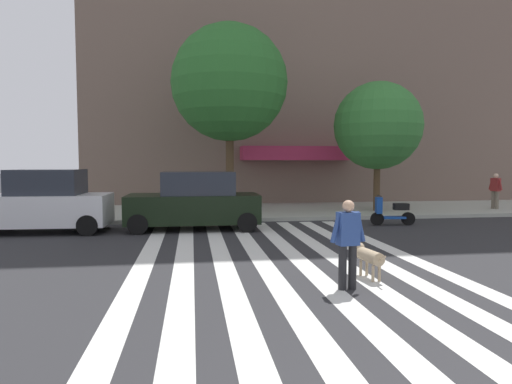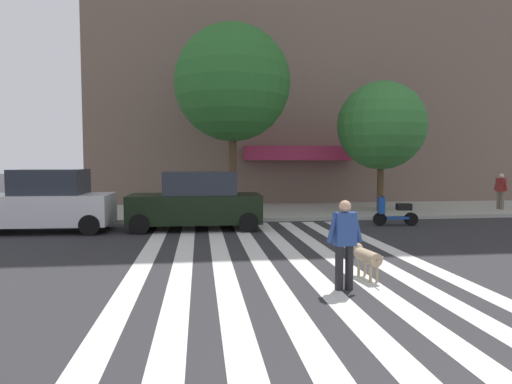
# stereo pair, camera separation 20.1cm
# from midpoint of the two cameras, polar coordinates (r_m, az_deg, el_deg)

# --- Properties ---
(ground_plane) EXTENTS (160.00, 160.00, 0.00)m
(ground_plane) POSITION_cam_midpoint_polar(r_m,az_deg,el_deg) (10.12, 7.14, -9.45)
(ground_plane) COLOR #2B2B2D
(sidewalk_far) EXTENTS (80.00, 6.00, 0.15)m
(sidewalk_far) POSITION_cam_midpoint_polar(r_m,az_deg,el_deg) (20.23, -0.19, -2.48)
(sidewalk_far) COLOR #A5A89B
(sidewalk_far) RESTS_ON ground_plane
(crosswalk_stripes) EXTENTS (6.75, 14.22, 0.01)m
(crosswalk_stripes) POSITION_cam_midpoint_polar(r_m,az_deg,el_deg) (10.01, 4.26, -9.56)
(crosswalk_stripes) COLOR silver
(crosswalk_stripes) RESTS_ON ground_plane
(parked_car_near_curb) EXTENTS (4.27, 2.03, 2.08)m
(parked_car_near_curb) POSITION_cam_midpoint_polar(r_m,az_deg,el_deg) (16.22, -24.87, -1.24)
(parked_car_near_curb) COLOR silver
(parked_car_near_curb) RESTS_ON ground_plane
(parked_car_behind_first) EXTENTS (4.50, 2.08, 1.99)m
(parked_car_behind_first) POSITION_cam_midpoint_polar(r_m,az_deg,el_deg) (15.46, -7.24, -1.23)
(parked_car_behind_first) COLOR black
(parked_car_behind_first) RESTS_ON ground_plane
(parked_scooter) EXTENTS (1.63, 0.52, 1.11)m
(parked_scooter) POSITION_cam_midpoint_polar(r_m,az_deg,el_deg) (16.98, 17.76, -2.53)
(parked_scooter) COLOR black
(parked_scooter) RESTS_ON ground_plane
(street_tree_nearest) EXTENTS (4.86, 4.86, 7.89)m
(street_tree_nearest) POSITION_cam_midpoint_polar(r_m,az_deg,el_deg) (19.12, -2.74, 13.74)
(street_tree_nearest) COLOR #4C3823
(street_tree_nearest) RESTS_ON sidewalk_far
(street_tree_middle) EXTENTS (3.85, 3.85, 5.68)m
(street_tree_middle) POSITION_cam_midpoint_polar(r_m,az_deg,el_deg) (20.44, 16.04, 8.16)
(street_tree_middle) COLOR #4C3823
(street_tree_middle) RESTS_ON sidewalk_far
(pedestrian_dog_walker) EXTENTS (0.71, 0.29, 1.64)m
(pedestrian_dog_walker) POSITION_cam_midpoint_polar(r_m,az_deg,el_deg) (8.27, 11.97, -5.97)
(pedestrian_dog_walker) COLOR black
(pedestrian_dog_walker) RESTS_ON ground_plane
(dog_on_leash) EXTENTS (0.35, 1.09, 0.65)m
(dog_on_leash) POSITION_cam_midpoint_polar(r_m,az_deg,el_deg) (9.26, 14.58, -8.00)
(dog_on_leash) COLOR tan
(dog_on_leash) RESTS_ON ground_plane
(pedestrian_bystander) EXTENTS (0.34, 0.70, 1.64)m
(pedestrian_bystander) POSITION_cam_midpoint_polar(r_m,az_deg,el_deg) (23.23, 29.09, 0.33)
(pedestrian_bystander) COLOR #6B6051
(pedestrian_bystander) RESTS_ON sidewalk_far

